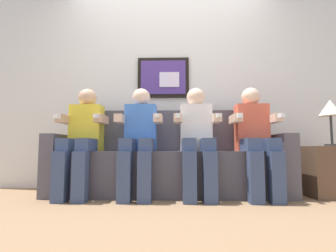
{
  "coord_description": "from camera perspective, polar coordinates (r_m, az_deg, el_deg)",
  "views": [
    {
      "loc": [
        0.08,
        -2.47,
        0.47
      ],
      "look_at": [
        0.0,
        0.15,
        0.7
      ],
      "focal_mm": 28.26,
      "sensor_mm": 36.0,
      "label": 1
    }
  ],
  "objects": [
    {
      "name": "couch",
      "position": [
        2.8,
        0.11,
        -8.24
      ],
      "size": [
        2.45,
        0.58,
        0.9
      ],
      "color": "#514C56",
      "rests_on": "ground_plane"
    },
    {
      "name": "person_leftmost",
      "position": [
        2.8,
        -17.97,
        -1.98
      ],
      "size": [
        0.46,
        0.56,
        1.11
      ],
      "color": "yellow",
      "rests_on": "ground_plane"
    },
    {
      "name": "side_table_right",
      "position": [
        3.09,
        31.04,
        -8.39
      ],
      "size": [
        0.4,
        0.4,
        0.5
      ],
      "color": "brown",
      "rests_on": "ground_plane"
    },
    {
      "name": "person_left_center",
      "position": [
        2.66,
        -6.19,
        -2.06
      ],
      "size": [
        0.46,
        0.56,
        1.11
      ],
      "color": "#3F72CC",
      "rests_on": "ground_plane"
    },
    {
      "name": "back_wall_assembly",
      "position": [
        3.34,
        0.29,
        9.39
      ],
      "size": [
        4.85,
        0.1,
        2.6
      ],
      "color": "silver",
      "rests_on": "ground_plane"
    },
    {
      "name": "ground_plane",
      "position": [
        2.52,
        -0.11,
        -15.77
      ],
      "size": [
        6.3,
        6.3,
        0.0
      ],
      "primitive_type": "plane",
      "color": "#8C6B4C"
    },
    {
      "name": "person_right_center",
      "position": [
        2.64,
        6.25,
        -2.03
      ],
      "size": [
        0.46,
        0.56,
        1.11
      ],
      "color": "white",
      "rests_on": "ground_plane"
    },
    {
      "name": "table_lamp",
      "position": [
        3.08,
        31.61,
        2.98
      ],
      "size": [
        0.22,
        0.22,
        0.46
      ],
      "color": "#333338",
      "rests_on": "side_table_right"
    },
    {
      "name": "person_rightmost",
      "position": [
        2.75,
        18.3,
        -1.92
      ],
      "size": [
        0.46,
        0.56,
        1.11
      ],
      "color": "#D8593F",
      "rests_on": "ground_plane"
    }
  ]
}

